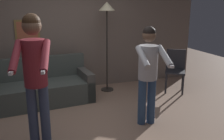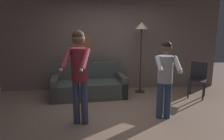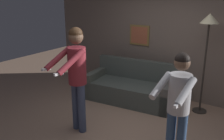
{
  "view_description": "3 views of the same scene",
  "coord_description": "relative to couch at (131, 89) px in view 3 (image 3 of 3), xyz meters",
  "views": [
    {
      "loc": [
        -0.8,
        -3.58,
        1.91
      ],
      "look_at": [
        0.31,
        -0.28,
        0.99
      ],
      "focal_mm": 40.0,
      "sensor_mm": 36.0,
      "label": 1
    },
    {
      "loc": [
        -0.48,
        -4.31,
        1.91
      ],
      "look_at": [
        -0.13,
        -0.16,
        1.03
      ],
      "focal_mm": 35.0,
      "sensor_mm": 36.0,
      "label": 2
    },
    {
      "loc": [
        1.88,
        -3.24,
        2.31
      ],
      "look_at": [
        -0.15,
        -0.17,
        1.17
      ],
      "focal_mm": 40.0,
      "sensor_mm": 36.0,
      "label": 3
    }
  ],
  "objects": [
    {
      "name": "torchiere_lamp",
      "position": [
        1.44,
        0.29,
        1.37
      ],
      "size": [
        0.35,
        0.35,
        1.96
      ],
      "color": "#332D28",
      "rests_on": "ground_plane"
    },
    {
      "name": "ground_plane",
      "position": [
        0.62,
        -1.31,
        -0.28
      ],
      "size": [
        12.0,
        12.0,
        0.0
      ],
      "primitive_type": "plane",
      "color": "tan"
    },
    {
      "name": "couch",
      "position": [
        0.0,
        0.0,
        0.0
      ],
      "size": [
        1.97,
        1.03,
        0.87
      ],
      "color": "#49504B",
      "rests_on": "ground_plane"
    },
    {
      "name": "person_standing_right",
      "position": [
        1.55,
        -1.51,
        0.67
      ],
      "size": [
        0.48,
        0.67,
        1.59
      ],
      "color": "#324E76",
      "rests_on": "ground_plane"
    },
    {
      "name": "back_wall_assembly",
      "position": [
        0.61,
        0.73,
        1.02
      ],
      "size": [
        6.4,
        0.09,
        2.6
      ],
      "color": "#7B6A5E",
      "rests_on": "ground_plane"
    },
    {
      "name": "person_standing_left",
      "position": [
        -0.14,
        -1.63,
        0.83
      ],
      "size": [
        0.52,
        0.72,
        1.8
      ],
      "color": "#404C6C",
      "rests_on": "ground_plane"
    }
  ]
}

